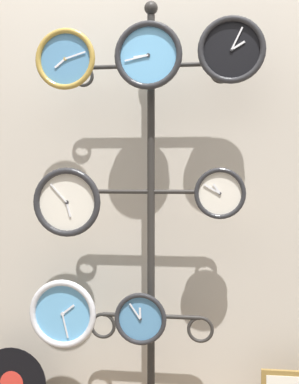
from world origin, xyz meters
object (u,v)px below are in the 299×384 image
Objects in this scene: clock_top_right at (232,50)px; vinyl_record at (12,383)px; display_stand at (151,303)px; clock_top_left at (66,59)px; clock_top_center at (148,55)px; clock_bottom_center at (141,319)px; clock_middle_left at (67,202)px; clock_middle_right at (220,193)px; clock_bottom_left at (63,314)px.

clock_top_right is 0.88× the size of vinyl_record.
display_stand is 1.18m from clock_top_left.
clock_top_center is at bearing -89.73° from display_stand.
vinyl_record is at bearing 174.85° from clock_bottom_center.
clock_bottom_center is (0.34, 0.01, -1.16)m from clock_top_left.
clock_middle_left is 1.34× the size of clock_bottom_center.
clock_middle_right reaches higher than clock_bottom_center.
clock_bottom_left is at bearing -179.12° from clock_top_right.
clock_bottom_center reaches higher than vinyl_record.
clock_bottom_center is (0.34, -0.01, -0.52)m from clock_middle_left.
clock_top_left reaches higher than clock_middle_right.
clock_middle_left is (-0.74, -0.01, -0.66)m from clock_top_right.
clock_middle_left is 0.51m from clock_bottom_left.
clock_top_right is at bearing 0.44° from clock_top_center.
clock_middle_right is 1.33m from vinyl_record.
clock_top_left reaches higher than clock_middle_left.
clock_top_left is 0.91× the size of clock_top_center.
clock_middle_right is (0.69, 0.01, 0.04)m from clock_middle_left.
clock_middle_right is at bearing 4.86° from clock_bottom_center.
clock_middle_right is at bearing -13.49° from display_stand.
clock_bottom_center is at bearing -2.48° from clock_middle_left.
clock_top_center is 1.30× the size of clock_bottom_center.
clock_top_center is at bearing -3.24° from vinyl_record.
clock_middle_right is (0.32, 0.01, -0.61)m from clock_top_center.
display_stand is at bearing 166.51° from clock_middle_right.
clock_top_center is at bearing 0.69° from clock_middle_left.
clock_top_right is 1.84m from vinyl_record.
clock_middle_right is (0.69, 0.04, -0.60)m from clock_top_left.
clock_bottom_center is at bearing -175.14° from clock_middle_right.
vinyl_record is (-0.66, -0.05, -0.39)m from display_stand.
display_stand is 8.56× the size of clock_bottom_center.
clock_middle_left is at bearing 96.62° from clock_top_left.
clock_top_center reaches higher than vinyl_record.
display_stand is 6.38× the size of clock_middle_left.
clock_bottom_center is 0.72m from vinyl_record.
clock_top_left reaches higher than clock_bottom_left.
display_stand is 0.41m from clock_bottom_left.
clock_top_left is 1.22× the size of clock_middle_right.
clock_bottom_left is (-0.02, -0.00, -0.51)m from clock_middle_left.
display_stand is 0.77m from vinyl_record.
vinyl_record is (-1.02, 0.03, -1.52)m from clock_top_right.
clock_bottom_left is at bearing -168.18° from clock_middle_left.
clock_bottom_center is 0.70× the size of vinyl_record.
clock_middle_right is 0.97× the size of clock_bottom_center.
clock_bottom_left is at bearing 178.34° from clock_bottom_center.
clock_top_right reaches higher than clock_top_center.
clock_bottom_left reaches higher than vinyl_record.
clock_bottom_center is (-0.40, -0.02, -1.18)m from clock_top_right.
clock_top_right is at bearing 0.88° from clock_bottom_left.
display_stand is at bearing 73.02° from clock_bottom_center.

